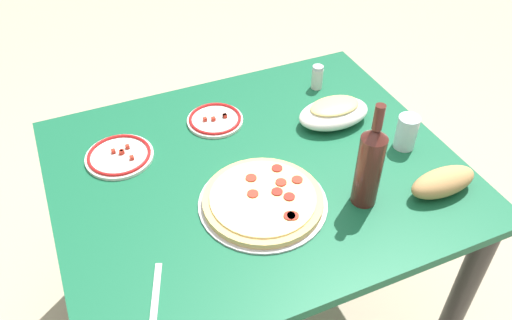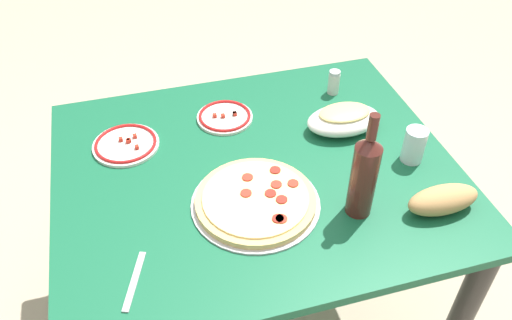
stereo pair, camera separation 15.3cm
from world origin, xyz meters
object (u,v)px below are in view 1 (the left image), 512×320
at_px(baked_pasta_dish, 334,112).
at_px(pepperoni_pizza, 263,200).
at_px(water_glass, 406,132).
at_px(side_plate_near, 119,156).
at_px(dining_table, 256,197).
at_px(bread_loaf, 443,182).
at_px(wine_bottle, 370,165).
at_px(side_plate_far, 215,119).
at_px(spice_shaker, 317,77).

bearing_deg(baked_pasta_dish, pepperoni_pizza, -145.56).
relative_size(pepperoni_pizza, water_glass, 3.25).
bearing_deg(pepperoni_pizza, side_plate_near, 132.48).
relative_size(dining_table, water_glass, 10.71).
distance_m(baked_pasta_dish, bread_loaf, 0.42).
relative_size(pepperoni_pizza, wine_bottle, 1.11).
xyz_separation_m(side_plate_far, bread_loaf, (0.47, -0.56, 0.03)).
relative_size(pepperoni_pizza, baked_pasta_dish, 1.48).
height_order(pepperoni_pizza, bread_loaf, bread_loaf).
height_order(dining_table, water_glass, water_glass).
height_order(pepperoni_pizza, water_glass, water_glass).
bearing_deg(side_plate_near, pepperoni_pizza, -47.52).
bearing_deg(baked_pasta_dish, bread_loaf, -74.09).
height_order(baked_pasta_dish, water_glass, water_glass).
bearing_deg(dining_table, bread_loaf, -34.64).
xyz_separation_m(bread_loaf, spice_shaker, (-0.07, 0.60, 0.00)).
distance_m(water_glass, side_plate_far, 0.61).
bearing_deg(dining_table, water_glass, -11.15).
height_order(dining_table, baked_pasta_dish, baked_pasta_dish).
distance_m(baked_pasta_dish, water_glass, 0.24).
bearing_deg(wine_bottle, side_plate_far, 116.77).
bearing_deg(water_glass, pepperoni_pizza, -173.94).
height_order(side_plate_far, spice_shaker, spice_shaker).
bearing_deg(side_plate_far, side_plate_near, -170.49).
xyz_separation_m(dining_table, water_glass, (0.46, -0.09, 0.18)).
distance_m(wine_bottle, water_glass, 0.29).
height_order(dining_table, spice_shaker, spice_shaker).
height_order(baked_pasta_dish, spice_shaker, spice_shaker).
distance_m(baked_pasta_dish, side_plate_near, 0.69).
bearing_deg(pepperoni_pizza, water_glass, 6.06).
xyz_separation_m(wine_bottle, bread_loaf, (0.22, -0.06, -0.09)).
height_order(bread_loaf, spice_shaker, spice_shaker).
xyz_separation_m(baked_pasta_dish, bread_loaf, (0.11, -0.40, -0.00)).
xyz_separation_m(side_plate_near, side_plate_far, (0.33, 0.05, 0.00)).
bearing_deg(spice_shaker, dining_table, -140.30).
relative_size(dining_table, baked_pasta_dish, 4.87).
xyz_separation_m(pepperoni_pizza, side_plate_near, (-0.32, 0.35, -0.01)).
bearing_deg(spice_shaker, water_glass, -76.95).
distance_m(side_plate_near, spice_shaker, 0.73).
bearing_deg(wine_bottle, baked_pasta_dish, 73.69).
relative_size(side_plate_far, bread_loaf, 0.90).
relative_size(baked_pasta_dish, side_plate_near, 1.17).
height_order(baked_pasta_dish, bread_loaf, same).
height_order(baked_pasta_dish, side_plate_near, baked_pasta_dish).
bearing_deg(dining_table, wine_bottle, -47.70).
distance_m(wine_bottle, side_plate_near, 0.74).
distance_m(water_glass, spice_shaker, 0.41).
bearing_deg(water_glass, dining_table, 168.85).
height_order(water_glass, side_plate_far, water_glass).
relative_size(wine_bottle, water_glass, 2.92).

